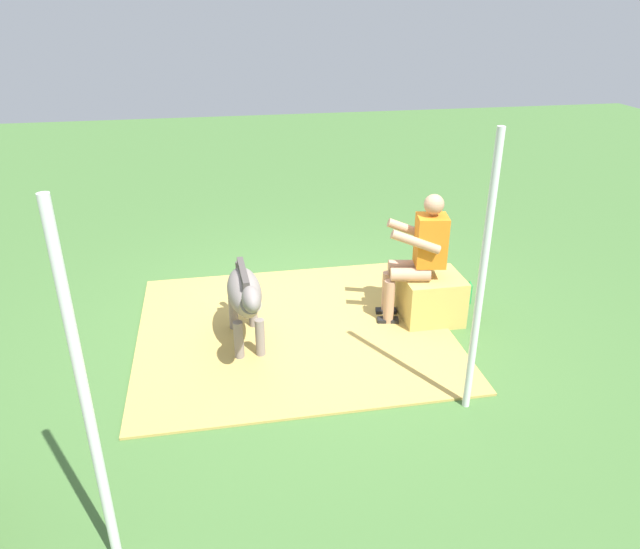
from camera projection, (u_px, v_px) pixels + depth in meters
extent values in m
plane|color=#426B33|center=(313.00, 320.00, 6.30)|extent=(24.00, 24.00, 0.00)
cube|color=tan|center=(294.00, 329.00, 6.09)|extent=(3.12, 2.82, 0.02)
cube|color=tan|center=(431.00, 298.00, 6.22)|extent=(0.61, 0.56, 0.50)
cylinder|color=tan|center=(410.00, 275.00, 5.98)|extent=(0.42, 0.21, 0.14)
cylinder|color=tan|center=(389.00, 303.00, 6.12)|extent=(0.11, 0.11, 0.50)
cube|color=black|center=(388.00, 321.00, 6.21)|extent=(0.23, 0.14, 0.06)
cylinder|color=tan|center=(408.00, 266.00, 6.16)|extent=(0.42, 0.21, 0.14)
cylinder|color=tan|center=(387.00, 294.00, 6.30)|extent=(0.11, 0.11, 0.50)
cube|color=black|center=(386.00, 312.00, 6.39)|extent=(0.23, 0.14, 0.06)
cube|color=orange|center=(431.00, 241.00, 5.93)|extent=(0.35, 0.33, 0.52)
cylinder|color=tan|center=(416.00, 242.00, 5.77)|extent=(0.51, 0.18, 0.26)
cylinder|color=tan|center=(411.00, 230.00, 6.06)|extent=(0.51, 0.18, 0.26)
sphere|color=tan|center=(434.00, 204.00, 5.77)|extent=(0.20, 0.20, 0.20)
ellipsoid|color=slate|center=(244.00, 291.00, 5.64)|extent=(0.35, 0.85, 0.34)
cylinder|color=slate|center=(260.00, 338.00, 5.57)|extent=(0.09, 0.09, 0.40)
cylinder|color=slate|center=(239.00, 341.00, 5.53)|extent=(0.09, 0.09, 0.40)
cylinder|color=slate|center=(253.00, 310.00, 6.07)|extent=(0.09, 0.09, 0.40)
cylinder|color=slate|center=(233.00, 312.00, 6.03)|extent=(0.09, 0.09, 0.40)
cylinder|color=slate|center=(250.00, 306.00, 5.16)|extent=(0.19, 0.37, 0.33)
ellipsoid|color=slate|center=(251.00, 299.00, 4.93)|extent=(0.17, 0.33, 0.20)
cube|color=#433D3A|center=(243.00, 273.00, 5.56)|extent=(0.08, 0.60, 0.08)
cylinder|color=#433D3A|center=(240.00, 275.00, 6.08)|extent=(0.07, 0.07, 0.30)
cylinder|color=#268C3F|center=(469.00, 294.00, 6.59)|extent=(0.07, 0.07, 0.22)
cone|color=#268C3F|center=(470.00, 283.00, 6.53)|extent=(0.06, 0.06, 0.06)
cylinder|color=silver|center=(482.00, 281.00, 4.49)|extent=(0.06, 0.06, 2.32)
cylinder|color=silver|center=(87.00, 404.00, 3.13)|extent=(0.06, 0.06, 2.32)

